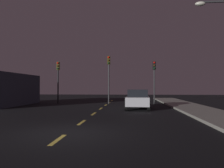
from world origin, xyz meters
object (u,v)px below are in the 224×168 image
(traffic_signal_left, at_px, (58,74))
(car_stopped_ahead, at_px, (138,99))
(street_lamp_right, at_px, (223,46))
(traffic_signal_right, at_px, (154,74))
(traffic_signal_center, at_px, (109,70))

(traffic_signal_left, height_order, car_stopped_ahead, traffic_signal_left)
(street_lamp_right, bearing_deg, traffic_signal_left, 138.67)
(traffic_signal_right, height_order, street_lamp_right, street_lamp_right)
(traffic_signal_center, bearing_deg, car_stopped_ahead, -62.15)
(traffic_signal_center, xyz_separation_m, car_stopped_ahead, (2.91, -5.51, -2.77))
(traffic_signal_center, bearing_deg, street_lamp_right, -57.03)
(traffic_signal_left, xyz_separation_m, street_lamp_right, (12.89, -11.34, 0.82))
(traffic_signal_left, bearing_deg, street_lamp_right, -41.33)
(traffic_signal_left, bearing_deg, traffic_signal_right, -0.00)
(traffic_signal_center, height_order, street_lamp_right, street_lamp_right)
(traffic_signal_left, bearing_deg, car_stopped_ahead, -33.11)
(traffic_signal_left, distance_m, street_lamp_right, 17.19)
(traffic_signal_center, distance_m, car_stopped_ahead, 6.82)
(street_lamp_right, bearing_deg, traffic_signal_center, 122.97)
(traffic_signal_left, xyz_separation_m, traffic_signal_right, (10.35, -0.00, -0.02))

